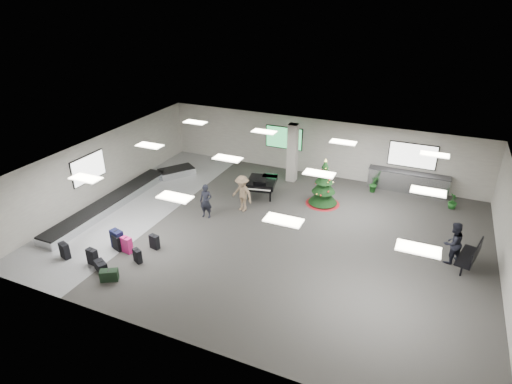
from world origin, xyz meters
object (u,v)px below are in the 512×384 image
at_px(service_counter, 408,182).
at_px(traveler_b, 242,193).
at_px(grand_piano, 262,183).
at_px(potted_plant_left, 374,184).
at_px(potted_plant_right, 453,201).
at_px(pink_suitcase, 127,245).
at_px(traveler_a, 206,201).
at_px(baggage_carousel, 125,196).
at_px(traveler_bench, 453,243).
at_px(christmas_tree, 324,189).
at_px(bench, 471,255).

bearing_deg(service_counter, traveler_b, -142.67).
distance_m(grand_piano, traveler_b, 1.85).
bearing_deg(service_counter, potted_plant_left, -154.85).
height_order(grand_piano, potted_plant_right, grand_piano).
xyz_separation_m(service_counter, potted_plant_right, (2.21, -1.08, -0.17)).
relative_size(pink_suitcase, grand_piano, 0.35).
height_order(pink_suitcase, potted_plant_left, potted_plant_left).
xyz_separation_m(grand_piano, traveler_a, (-1.47, -3.08, 0.09)).
height_order(baggage_carousel, traveler_bench, traveler_bench).
bearing_deg(service_counter, traveler_a, -141.33).
xyz_separation_m(service_counter, potted_plant_left, (-1.59, -0.75, -0.10)).
bearing_deg(traveler_b, grand_piano, 99.99).
bearing_deg(christmas_tree, potted_plant_right, 19.15).
bearing_deg(potted_plant_left, bench, -49.67).
bearing_deg(traveler_b, traveler_a, -117.49).
relative_size(traveler_bench, potted_plant_left, 1.94).
bearing_deg(traveler_a, potted_plant_right, 21.54).
bearing_deg(traveler_a, grand_piano, 58.21).
bearing_deg(traveler_b, potted_plant_left, 57.50).
relative_size(service_counter, traveler_bench, 2.34).
relative_size(grand_piano, traveler_a, 1.24).
relative_size(service_counter, grand_piano, 2.01).
relative_size(pink_suitcase, potted_plant_left, 0.78).
bearing_deg(potted_plant_right, potted_plant_left, 174.91).
bearing_deg(bench, baggage_carousel, -163.53).
height_order(service_counter, traveler_a, traveler_a).
height_order(christmas_tree, potted_plant_left, christmas_tree).
xyz_separation_m(pink_suitcase, potted_plant_left, (8.12, 9.67, 0.11)).
xyz_separation_m(baggage_carousel, traveler_a, (4.61, 0.15, 0.60)).
distance_m(traveler_b, potted_plant_right, 10.14).
relative_size(bench, traveler_bench, 1.03).
relative_size(christmas_tree, traveler_b, 1.34).
distance_m(traveler_a, potted_plant_left, 8.85).
distance_m(baggage_carousel, grand_piano, 6.91).
height_order(baggage_carousel, potted_plant_right, potted_plant_right).
relative_size(traveler_b, traveler_bench, 1.03).
distance_m(baggage_carousel, pink_suitcase, 4.84).
bearing_deg(traveler_bench, traveler_b, -48.63).
xyz_separation_m(traveler_a, traveler_bench, (10.44, 0.66, 0.05)).
xyz_separation_m(baggage_carousel, bench, (15.76, 0.68, 0.39)).
bearing_deg(service_counter, potted_plant_right, -26.10).
bearing_deg(service_counter, pink_suitcase, -132.98).
distance_m(christmas_tree, bench, 7.19).
distance_m(christmas_tree, traveler_b, 4.00).
height_order(service_counter, traveler_bench, traveler_bench).
xyz_separation_m(traveler_a, potted_plant_left, (6.64, 5.84, -0.37)).
distance_m(baggage_carousel, traveler_a, 4.66).
relative_size(christmas_tree, potted_plant_left, 2.68).
relative_size(grand_piano, traveler_bench, 1.16).
relative_size(baggage_carousel, bench, 5.46).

